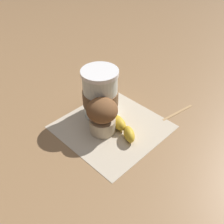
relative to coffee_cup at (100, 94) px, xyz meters
name	(u,v)px	position (x,y,z in m)	size (l,w,h in m)	color
ground_plane	(112,127)	(0.06, -0.02, -0.06)	(3.00, 3.00, 0.00)	#936D47
paper_napkin	(112,127)	(0.06, -0.02, -0.06)	(0.24, 0.24, 0.00)	beige
coffee_cup	(100,94)	(0.00, 0.00, 0.00)	(0.09, 0.09, 0.13)	silver
muffin	(102,115)	(0.05, -0.05, -0.01)	(0.08, 0.08, 0.09)	beige
banana	(116,123)	(0.07, -0.02, -0.05)	(0.15, 0.06, 0.03)	gold
wooden_stirrer	(178,112)	(0.16, 0.14, -0.06)	(0.11, 0.01, 0.00)	tan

